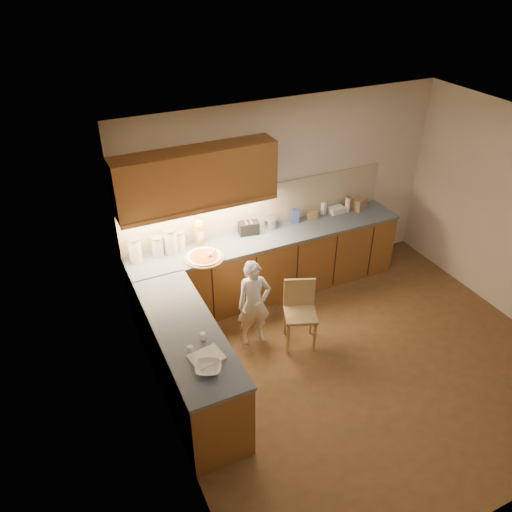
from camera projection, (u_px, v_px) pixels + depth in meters
name	position (u px, v px, depth m)	size (l,w,h in m)	color
room	(380.00, 239.00, 4.97)	(4.54, 4.50, 2.62)	brown
l_counter	(246.00, 293.00, 6.25)	(3.77, 2.62, 0.92)	brown
backsplash	(260.00, 206.00, 6.60)	(3.75, 0.02, 0.58)	#C0B494
upper_cabinets	(196.00, 178.00, 5.81)	(1.95, 0.36, 0.73)	brown
pizza_on_board	(204.00, 257.00, 6.05)	(0.49, 0.49, 0.20)	tan
child	(254.00, 303.00, 5.89)	(0.41, 0.27, 1.13)	white
wooden_chair	(300.00, 308.00, 5.95)	(0.49, 0.49, 0.83)	tan
mixing_bowl	(208.00, 368.00, 4.48)	(0.24, 0.24, 0.06)	white
canister_a	(135.00, 250.00, 5.93)	(0.16, 0.16, 0.32)	white
canister_b	(157.00, 246.00, 6.05)	(0.15, 0.15, 0.26)	beige
canister_c	(170.00, 241.00, 6.09)	(0.18, 0.18, 0.33)	silver
canister_d	(179.00, 240.00, 6.19)	(0.16, 0.16, 0.25)	white
oil_jug	(200.00, 234.00, 6.27)	(0.13, 0.10, 0.33)	#B59224
toaster	(249.00, 228.00, 6.53)	(0.28, 0.19, 0.17)	black
steel_pot	(270.00, 223.00, 6.67)	(0.18, 0.18, 0.14)	#B5B5BA
blue_box	(295.00, 216.00, 6.78)	(0.10, 0.07, 0.19)	#3649A2
card_box_a	(312.00, 215.00, 6.90)	(0.14, 0.10, 0.10)	#A68359
white_bottle	(324.00, 208.00, 7.00)	(0.06, 0.06, 0.17)	silver
flat_pack	(337.00, 210.00, 7.05)	(0.21, 0.15, 0.08)	white
tall_jar	(348.00, 204.00, 7.03)	(0.08, 0.08, 0.23)	white
card_box_b	(359.00, 204.00, 7.14)	(0.20, 0.16, 0.16)	#987852
dough_cloth	(206.00, 357.00, 4.62)	(0.30, 0.24, 0.02)	white
spice_jar_a	(190.00, 349.00, 4.67)	(0.05, 0.05, 0.07)	white
spice_jar_b	(203.00, 336.00, 4.83)	(0.06, 0.06, 0.07)	white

